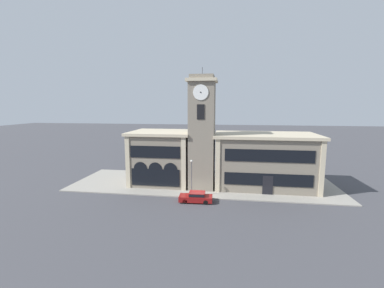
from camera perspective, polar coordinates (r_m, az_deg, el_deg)
ground_plane at (r=37.81m, az=1.35°, el=-12.02°), size 300.00×300.00×0.00m
sidewalk_kerb at (r=44.19m, az=2.43°, el=-8.87°), size 43.78×13.60×0.15m
clock_tower at (r=40.45m, az=2.22°, el=2.45°), size 4.62×4.62×19.08m
town_hall_left_wing at (r=44.73m, az=-6.61°, el=-2.85°), size 10.44×9.44×8.96m
town_hall_right_wing at (r=43.68m, az=15.82°, el=-3.51°), size 16.33×9.44×8.78m
parked_car_near at (r=36.28m, az=0.94°, el=-11.66°), size 4.64×2.06×1.42m
street_lamp at (r=37.23m, az=-0.10°, el=-6.31°), size 0.36×0.36×5.42m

